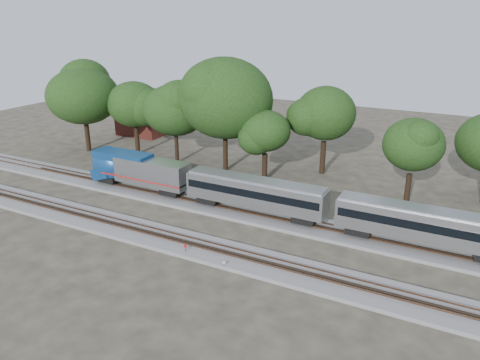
% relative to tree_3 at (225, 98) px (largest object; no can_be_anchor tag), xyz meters
% --- Properties ---
extents(ground, '(160.00, 160.00, 0.00)m').
position_rel_tree_3_xyz_m(ground, '(8.21, -19.41, -11.19)').
color(ground, '#383328').
rests_on(ground, ground).
extents(track_far, '(160.00, 5.00, 0.73)m').
position_rel_tree_3_xyz_m(track_far, '(8.21, -13.41, -10.98)').
color(track_far, slate).
rests_on(track_far, ground).
extents(track_near, '(160.00, 5.00, 0.73)m').
position_rel_tree_3_xyz_m(track_near, '(8.21, -23.41, -10.98)').
color(track_near, slate).
rests_on(track_near, ground).
extents(switch_stand_red, '(0.37, 0.07, 1.15)m').
position_rel_tree_3_xyz_m(switch_stand_red, '(9.34, -25.09, -10.45)').
color(switch_stand_red, '#512D19').
rests_on(switch_stand_red, ground).
extents(switch_stand_white, '(0.28, 0.05, 0.87)m').
position_rel_tree_3_xyz_m(switch_stand_white, '(14.23, -25.80, -10.63)').
color(switch_stand_white, '#512D19').
rests_on(switch_stand_white, ground).
extents(switch_lever, '(0.51, 0.32, 0.30)m').
position_rel_tree_3_xyz_m(switch_lever, '(14.91, -24.65, -11.04)').
color(switch_lever, '#512D19').
rests_on(switch_lever, ground).
extents(brick_building, '(9.22, 6.58, 4.37)m').
position_rel_tree_3_xyz_m(brick_building, '(-25.47, 11.92, -8.98)').
color(brick_building, maroon).
rests_on(brick_building, ground).
extents(tree_0, '(9.82, 9.82, 13.84)m').
position_rel_tree_3_xyz_m(tree_0, '(-26.67, -1.74, -1.54)').
color(tree_0, black).
rests_on(tree_0, ground).
extents(tree_1, '(8.73, 8.73, 12.31)m').
position_rel_tree_3_xyz_m(tree_1, '(-17.81, 0.83, -2.61)').
color(tree_1, black).
rests_on(tree_1, ground).
extents(tree_2, '(8.78, 8.78, 12.38)m').
position_rel_tree_3_xyz_m(tree_2, '(-8.91, -0.17, -2.56)').
color(tree_2, black).
rests_on(tree_2, ground).
extents(tree_3, '(11.38, 11.38, 16.04)m').
position_rel_tree_3_xyz_m(tree_3, '(0.00, 0.00, 0.00)').
color(tree_3, black).
rests_on(tree_3, ground).
extents(tree_4, '(7.49, 7.49, 10.57)m').
position_rel_tree_3_xyz_m(tree_4, '(7.14, -1.12, -3.83)').
color(tree_4, black).
rests_on(tree_4, ground).
extents(tree_5, '(9.40, 9.40, 13.25)m').
position_rel_tree_3_xyz_m(tree_5, '(13.66, 5.60, -1.96)').
color(tree_5, black).
rests_on(tree_5, ground).
extents(tree_6, '(8.31, 8.31, 11.72)m').
position_rel_tree_3_xyz_m(tree_6, '(27.14, -2.00, -3.03)').
color(tree_6, black).
rests_on(tree_6, ground).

